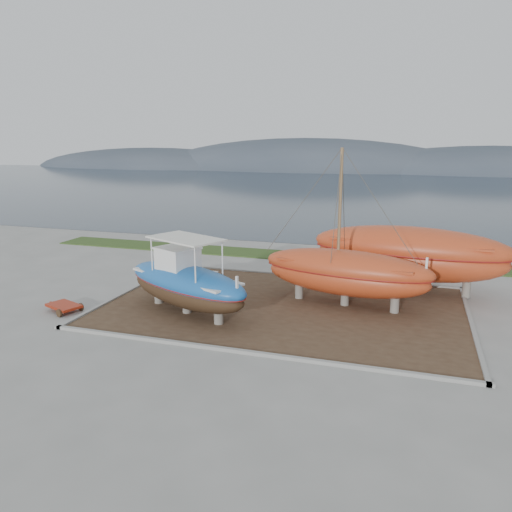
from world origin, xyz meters
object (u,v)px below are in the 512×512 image
(blue_caique, at_px, (186,276))
(white_dinghy, at_px, (188,279))
(orange_bare_hull, at_px, (408,260))
(red_trailer, at_px, (64,308))
(orange_sailboat, at_px, (348,229))

(blue_caique, bearing_deg, white_dinghy, 138.86)
(white_dinghy, relative_size, orange_bare_hull, 0.38)
(orange_bare_hull, bearing_deg, red_trailer, -144.60)
(orange_bare_hull, bearing_deg, white_dinghy, -155.79)
(orange_sailboat, height_order, red_trailer, orange_sailboat)
(blue_caique, xyz_separation_m, red_trailer, (-6.09, -1.60, -1.79))
(orange_sailboat, distance_m, orange_bare_hull, 5.27)
(red_trailer, bearing_deg, orange_sailboat, 41.73)
(blue_caique, height_order, red_trailer, blue_caique)
(orange_bare_hull, bearing_deg, blue_caique, -137.92)
(blue_caique, relative_size, orange_sailboat, 0.89)
(red_trailer, bearing_deg, blue_caique, 35.35)
(white_dinghy, bearing_deg, red_trailer, -130.81)
(white_dinghy, xyz_separation_m, red_trailer, (-4.46, -5.18, -0.51))
(orange_sailboat, bearing_deg, red_trailer, -149.54)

